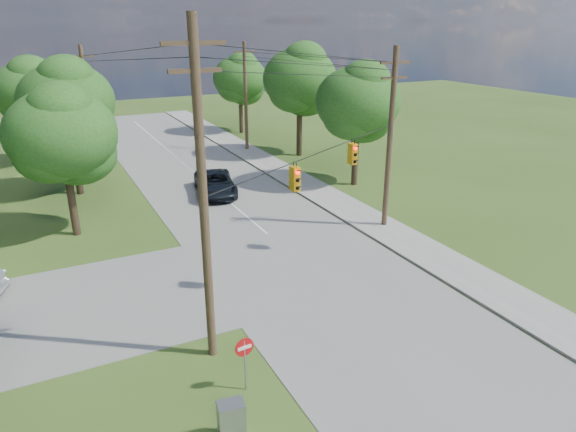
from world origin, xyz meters
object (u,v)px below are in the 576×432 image
pole_ne (390,138)px  pole_north_w (88,107)px  pole_north_e (246,96)px  do_not_enter_sign (244,352)px  car_main_north (215,183)px  pole_sw (203,197)px  control_cabinet (232,423)px

pole_ne → pole_north_w: bearing=122.3°
pole_north_e → do_not_enter_sign: bearing=-112.3°
pole_ne → car_main_north: 13.50m
pole_north_w → do_not_enter_sign: bearing=-88.6°
pole_north_w → car_main_north: size_ratio=1.74×
pole_ne → do_not_enter_sign: (-13.14, -10.03, -3.96)m
pole_north_e → pole_north_w: 13.90m
pole_ne → pole_north_e: bearing=90.0°
car_main_north → do_not_enter_sign: bearing=-94.3°
pole_north_e → car_main_north: pole_north_e is taller
pole_sw → pole_north_e: size_ratio=1.20×
do_not_enter_sign → pole_ne: bearing=32.4°
pole_ne → control_cabinet: (-14.37, -12.00, -4.77)m
pole_north_w → control_cabinet: pole_north_w is taller
pole_sw → pole_north_w: pole_sw is taller
pole_sw → pole_north_e: 32.55m
pole_north_w → control_cabinet: size_ratio=7.13×
pole_north_w → control_cabinet: (-0.47, -34.00, -4.43)m
do_not_enter_sign → pole_north_e: bearing=62.8°
pole_north_e → control_cabinet: pole_north_e is taller
pole_sw → pole_north_e: bearing=65.5°
car_main_north → pole_north_e: bearing=70.2°
pole_sw → pole_ne: size_ratio=1.14×
do_not_enter_sign → control_cabinet: bearing=-126.9°
car_main_north → do_not_enter_sign: 21.34m
pole_ne → do_not_enter_sign: 17.00m
pole_sw → pole_north_w: bearing=90.8°
control_cabinet → do_not_enter_sign: size_ratio=0.69×
pole_north_w → car_main_north: pole_north_w is taller
pole_north_e → do_not_enter_sign: (-13.14, -32.03, -3.63)m
pole_north_w → car_main_north: (6.73, -11.55, -4.30)m
pole_north_e → control_cabinet: bearing=-112.9°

